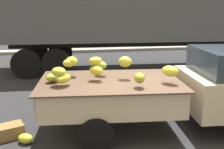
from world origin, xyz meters
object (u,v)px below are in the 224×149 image
pickup_truck (204,87)px  produce_crate (10,131)px  fallen_banana_bunch_near_tailgate (26,138)px  semi_trailer (143,8)px

pickup_truck → produce_crate: pickup_truck is taller
produce_crate → fallen_banana_bunch_near_tailgate: bearing=-41.5°
pickup_truck → produce_crate: bearing=-177.4°
semi_trailer → fallen_banana_bunch_near_tailgate: 7.64m
semi_trailer → produce_crate: semi_trailer is taller
pickup_truck → semi_trailer: 6.10m
semi_trailer → fallen_banana_bunch_near_tailgate: (-4.11, -5.96, -2.45)m
semi_trailer → fallen_banana_bunch_near_tailgate: bearing=-121.3°
semi_trailer → produce_crate: (-4.45, -5.66, -2.41)m
pickup_truck → produce_crate: (-4.04, 0.20, -0.75)m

